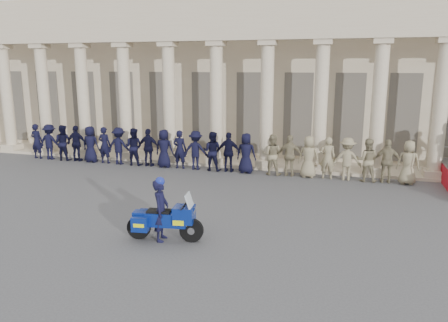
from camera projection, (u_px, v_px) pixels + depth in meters
ground at (183, 217)px, 15.03m from camera, size 90.00×90.00×0.00m
building at (267, 75)px, 27.86m from camera, size 40.00×12.50×9.00m
officer_rank at (199, 150)px, 21.67m from camera, size 20.13×0.74×1.95m
motorcycle at (165, 220)px, 12.91m from camera, size 2.32×1.04×1.50m
rider at (161, 209)px, 12.86m from camera, size 0.54×0.74×1.95m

